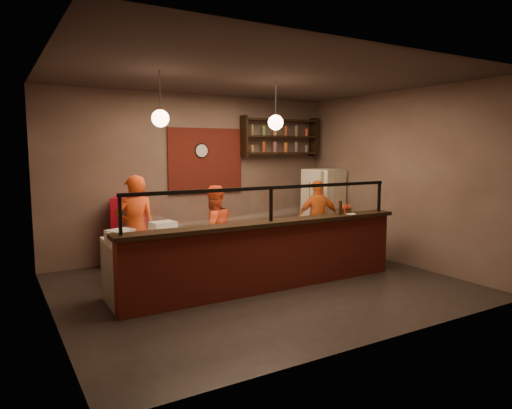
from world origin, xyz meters
TOP-DOWN VIEW (x-y plane):
  - floor at (0.00, 0.00)m, footprint 6.00×6.00m
  - ceiling at (0.00, 0.00)m, footprint 6.00×6.00m
  - wall_back at (0.00, 2.50)m, footprint 6.00×0.00m
  - wall_left at (-3.00, 0.00)m, footprint 0.00×5.00m
  - wall_right at (3.00, 0.00)m, footprint 0.00×5.00m
  - wall_front at (0.00, -2.50)m, footprint 6.00×0.00m
  - brick_patch at (0.20, 2.47)m, footprint 1.60×0.04m
  - service_counter at (0.00, -0.30)m, footprint 4.60×0.25m
  - counter_ledge at (0.00, -0.30)m, footprint 4.70×0.37m
  - worktop_cabinet at (0.00, 0.20)m, footprint 4.60×0.75m
  - worktop at (0.00, 0.20)m, footprint 4.60×0.75m
  - sneeze_guard at (0.00, -0.30)m, footprint 4.50×0.05m
  - wall_shelving at (1.90, 2.32)m, footprint 1.84×0.28m
  - wall_clock at (0.10, 2.46)m, footprint 0.30×0.04m
  - pendant_left at (-1.50, 0.20)m, footprint 0.24×0.24m
  - pendant_right at (0.40, 0.20)m, footprint 0.24×0.24m
  - cook_left at (-1.63, 1.14)m, footprint 0.66×0.46m
  - cook_mid at (-0.42, 0.83)m, footprint 0.79×0.63m
  - cook_right at (2.05, 1.17)m, footprint 0.96×0.60m
  - fridge at (2.60, 1.70)m, footprint 0.88×0.85m
  - red_cooler at (-1.46, 2.15)m, footprint 0.71×0.69m
  - pizza_dough at (0.50, 0.21)m, footprint 0.62×0.62m
  - prep_tub_a at (-2.13, 0.11)m, footprint 0.40×0.36m
  - prep_tub_b at (-1.43, 0.40)m, footprint 0.37×0.31m
  - prep_tub_c at (-2.15, 0.08)m, footprint 0.35×0.31m
  - rolling_pin at (-1.42, 0.26)m, footprint 0.35×0.25m
  - condiment_caddy at (1.50, -0.24)m, footprint 0.18×0.15m
  - pepper_mill at (1.34, -0.31)m, footprint 0.05×0.05m
  - small_plate at (1.53, -0.35)m, footprint 0.21×0.21m

SIDE VIEW (x-z plane):
  - floor at x=0.00m, z-range 0.00..0.00m
  - worktop_cabinet at x=0.00m, z-range 0.00..0.85m
  - service_counter at x=0.00m, z-range 0.00..1.00m
  - red_cooler at x=-1.46m, z-range 0.00..1.28m
  - cook_right at x=2.05m, z-range 0.00..1.52m
  - cook_mid at x=-0.42m, z-range 0.00..1.53m
  - fridge at x=2.60m, z-range 0.00..1.71m
  - cook_left at x=-1.63m, z-range 0.00..1.73m
  - worktop at x=0.00m, z-range 0.85..0.90m
  - pizza_dough at x=0.50m, z-range 0.90..0.91m
  - rolling_pin at x=-1.42m, z-range 0.90..0.96m
  - prep_tub_c at x=-2.15m, z-range 0.90..1.05m
  - prep_tub_a at x=-2.13m, z-range 0.90..1.06m
  - prep_tub_b at x=-1.43m, z-range 0.90..1.07m
  - counter_ledge at x=0.00m, z-range 1.00..1.06m
  - small_plate at x=1.53m, z-range 1.06..1.07m
  - condiment_caddy at x=1.50m, z-range 1.06..1.15m
  - pepper_mill at x=1.34m, z-range 1.06..1.29m
  - sneeze_guard at x=0.00m, z-range 1.11..1.63m
  - wall_back at x=0.00m, z-range -1.40..4.60m
  - wall_left at x=-3.00m, z-range -0.90..4.10m
  - wall_right at x=3.00m, z-range -0.90..4.10m
  - wall_front at x=0.00m, z-range -1.40..4.60m
  - brick_patch at x=0.20m, z-range 1.25..2.55m
  - wall_clock at x=0.10m, z-range 1.95..2.25m
  - wall_shelving at x=1.90m, z-range 1.98..2.83m
  - pendant_left at x=-1.50m, z-range 2.17..2.94m
  - pendant_right at x=0.40m, z-range 2.17..2.94m
  - ceiling at x=0.00m, z-range 3.20..3.20m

